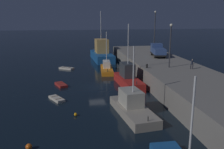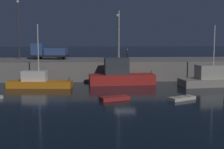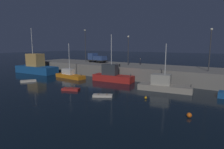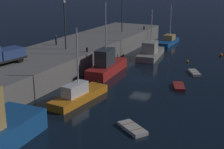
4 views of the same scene
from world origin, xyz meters
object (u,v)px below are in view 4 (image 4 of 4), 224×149
fishing_trawler_red (150,52)px  utility_truck (0,55)px  dinghy_orange_near (194,73)px  dinghy_red_small (179,87)px  dockworker (56,39)px  bollard_west (87,50)px  mooring_buoy_near (221,55)px  lamp_post_central (122,8)px  fishing_boat_black (78,95)px  fishing_boat_blue (106,65)px  mooring_buoy_mid (188,61)px  fishing_trawler_green (169,41)px  rowboat_white_mid (132,128)px  bollard_central (144,28)px  lamp_post_east (65,21)px

fishing_trawler_red → utility_truck: fishing_trawler_red is taller
fishing_trawler_red → dinghy_orange_near: fishing_trawler_red is taller
dinghy_orange_near → utility_truck: 25.46m
dinghy_red_small → dockworker: size_ratio=2.05×
fishing_trawler_red → utility_truck: 24.95m
dinghy_red_small → utility_truck: (-9.13, 19.17, 3.82)m
dinghy_red_small → bollard_west: bollard_west is taller
mooring_buoy_near → lamp_post_central: size_ratio=0.07×
bollard_west → fishing_trawler_red: bearing=-24.0°
fishing_boat_black → mooring_buoy_near: bearing=-20.5°
fishing_boat_blue → mooring_buoy_mid: 14.06m
fishing_boat_black → utility_truck: 11.07m
fishing_trawler_green → lamp_post_central: size_ratio=0.99×
dinghy_red_small → lamp_post_central: size_ratio=0.41×
fishing_trawler_red → mooring_buoy_near: size_ratio=16.99×
dinghy_red_small → utility_truck: 21.57m
mooring_buoy_near → lamp_post_central: (-0.29, 18.25, 7.08)m
rowboat_white_mid → bollard_west: bearing=42.3°
dinghy_red_small → fishing_boat_black: bearing=136.2°
fishing_trawler_red → bollard_west: 12.96m
lamp_post_central → fishing_boat_black: bearing=-164.5°
utility_truck → dockworker: (12.59, 1.13, -0.35)m
fishing_boat_blue → fishing_trawler_green: bearing=-3.8°
fishing_boat_blue → dockworker: (1.95, 9.71, 2.47)m
dockworker → bollard_central: dockworker is taller
dockworker → dinghy_orange_near: bearing=-80.7°
dinghy_red_small → mooring_buoy_mid: size_ratio=8.62×
mooring_buoy_mid → bollard_west: (-11.15, 11.57, 2.91)m
rowboat_white_mid → dinghy_orange_near: bearing=-2.7°
fishing_boat_blue → dockworker: fishing_boat_blue is taller
fishing_boat_blue → fishing_boat_black: (-10.47, -1.99, -0.48)m
fishing_boat_black → rowboat_white_mid: 8.87m
fishing_trawler_red → lamp_post_east: lamp_post_east is taller
rowboat_white_mid → dinghy_red_small: dinghy_red_small is taller
fishing_trawler_green → utility_truck: size_ratio=1.28×
mooring_buoy_mid → utility_truck: size_ratio=0.06×
mooring_buoy_near → dockworker: bearing=125.4°
dinghy_orange_near → rowboat_white_mid: rowboat_white_mid is taller
mooring_buoy_mid → bollard_central: (11.13, 11.68, 2.92)m
fishing_trawler_green → lamp_post_central: (-6.24, 7.32, 6.69)m
fishing_boat_blue → mooring_buoy_near: 21.72m
fishing_trawler_red → fishing_boat_blue: fishing_boat_blue is taller
dockworker → fishing_trawler_green: bearing=-27.5°
mooring_buoy_near → mooring_buoy_mid: bearing=148.8°
fishing_trawler_red → utility_truck: (-22.31, 10.73, 3.08)m
fishing_boat_black → lamp_post_east: bearing=39.3°
rowboat_white_mid → bollard_west: 19.56m
mooring_buoy_near → mooring_buoy_mid: 7.70m
dinghy_orange_near → mooring_buoy_mid: bearing=22.2°
dinghy_red_small → bollard_west: bearing=83.7°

